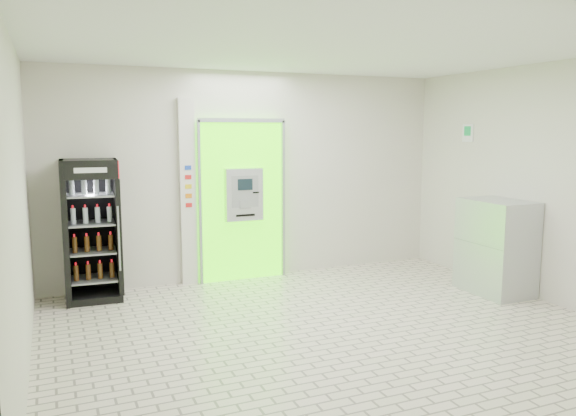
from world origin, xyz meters
TOP-DOWN VIEW (x-y plane):
  - ground at (0.00, 0.00)m, footprint 6.00×6.00m
  - room_shell at (0.00, 0.00)m, footprint 6.00×6.00m
  - atm_assembly at (-0.20, 2.41)m, footprint 1.30×0.24m
  - pillar at (-0.98, 2.45)m, footprint 0.22×0.11m
  - beverage_cooler at (-2.28, 2.20)m, footprint 0.71×0.66m
  - steel_cabinet at (2.68, 0.40)m, footprint 0.64×0.94m
  - exit_sign at (2.99, 1.40)m, footprint 0.02×0.22m

SIDE VIEW (x-z plane):
  - ground at x=0.00m, z-range 0.00..0.00m
  - steel_cabinet at x=2.68m, z-range 0.00..1.25m
  - beverage_cooler at x=-2.28m, z-range -0.04..1.77m
  - atm_assembly at x=-0.20m, z-range 0.01..2.34m
  - pillar at x=-0.98m, z-range 0.00..2.60m
  - room_shell at x=0.00m, z-range -1.16..4.84m
  - exit_sign at x=2.99m, z-range 1.99..2.25m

